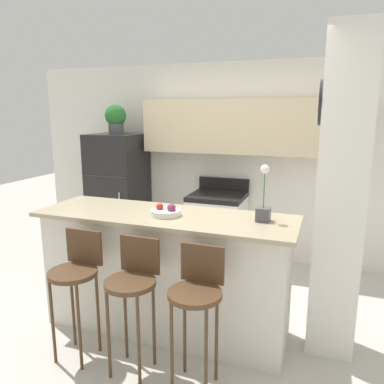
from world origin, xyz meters
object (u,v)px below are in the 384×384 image
(orchid_vase, at_px, (264,205))
(potted_plant_on_fridge, at_px, (116,118))
(bar_stool_mid, at_px, (133,284))
(fruit_bowl, at_px, (166,212))
(bar_stool_left, at_px, (76,274))
(bar_stool_right, at_px, (197,295))
(stove_range, at_px, (217,228))
(refrigerator, at_px, (119,194))

(orchid_vase, bearing_deg, potted_plant_on_fridge, 145.78)
(bar_stool_mid, bearing_deg, potted_plant_on_fridge, 123.00)
(orchid_vase, relative_size, fruit_bowl, 1.81)
(bar_stool_left, height_order, bar_stool_right, same)
(bar_stool_mid, xyz_separation_m, fruit_bowl, (0.04, 0.54, 0.42))
(potted_plant_on_fridge, xyz_separation_m, orchid_vase, (2.24, -1.52, -0.64))
(bar_stool_mid, xyz_separation_m, bar_stool_right, (0.50, 0.00, 0.00))
(fruit_bowl, bearing_deg, stove_range, 91.32)
(stove_range, bearing_deg, bar_stool_left, -102.57)
(fruit_bowl, bearing_deg, refrigerator, 131.45)
(refrigerator, relative_size, stove_range, 1.53)
(bar_stool_left, height_order, fruit_bowl, fruit_bowl)
(refrigerator, distance_m, fruit_bowl, 2.21)
(refrigerator, distance_m, bar_stool_right, 2.90)
(bar_stool_mid, bearing_deg, bar_stool_right, 0.00)
(bar_stool_right, relative_size, fruit_bowl, 4.05)
(refrigerator, height_order, bar_stool_mid, refrigerator)
(bar_stool_mid, relative_size, potted_plant_on_fridge, 2.65)
(fruit_bowl, bearing_deg, bar_stool_left, -134.74)
(orchid_vase, xyz_separation_m, fruit_bowl, (-0.79, -0.12, -0.10))
(bar_stool_left, xyz_separation_m, bar_stool_right, (0.99, 0.00, 0.00))
(bar_stool_left, height_order, bar_stool_mid, same)
(bar_stool_left, bearing_deg, bar_stool_right, 0.00)
(orchid_vase, bearing_deg, bar_stool_left, -153.66)
(stove_range, xyz_separation_m, potted_plant_on_fridge, (-1.41, -0.03, 1.39))
(potted_plant_on_fridge, height_order, orchid_vase, potted_plant_on_fridge)
(refrigerator, xyz_separation_m, bar_stool_right, (1.91, -2.18, -0.13))
(stove_range, height_order, bar_stool_mid, stove_range)
(stove_range, height_order, bar_stool_left, stove_range)
(potted_plant_on_fridge, distance_m, orchid_vase, 2.78)
(potted_plant_on_fridge, relative_size, orchid_vase, 0.85)
(potted_plant_on_fridge, bearing_deg, orchid_vase, -34.22)
(stove_range, bearing_deg, bar_stool_right, -77.26)
(potted_plant_on_fridge, height_order, fruit_bowl, potted_plant_on_fridge)
(potted_plant_on_fridge, bearing_deg, bar_stool_right, -48.73)
(refrigerator, distance_m, bar_stool_mid, 2.60)
(bar_stool_right, distance_m, orchid_vase, 0.90)
(bar_stool_right, relative_size, orchid_vase, 2.24)
(potted_plant_on_fridge, bearing_deg, bar_stool_mid, -57.00)
(refrigerator, relative_size, fruit_bowl, 6.54)
(bar_stool_right, distance_m, potted_plant_on_fridge, 3.12)
(stove_range, distance_m, bar_stool_mid, 2.22)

